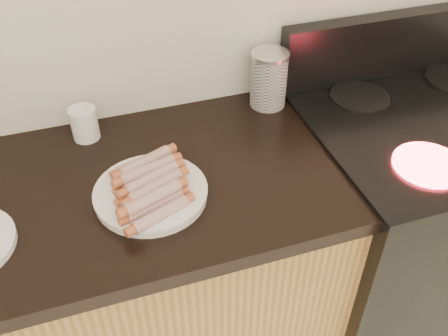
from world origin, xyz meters
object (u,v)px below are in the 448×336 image
object	(u,v)px
stove	(405,227)
main_plate	(151,194)
mug	(84,124)
canister	(269,79)

from	to	relation	value
stove	main_plate	size ratio (longest dim) A/B	3.39
main_plate	mug	bearing A→B (deg)	111.91
stove	mug	xyz separation A→B (m)	(-0.98, 0.24, 0.49)
stove	main_plate	xyz separation A→B (m)	(-0.86, -0.05, 0.45)
canister	mug	bearing A→B (deg)	180.00
main_plate	mug	size ratio (longest dim) A/B	2.94
mug	main_plate	bearing A→B (deg)	-68.09
canister	mug	distance (m)	0.54
main_plate	canister	world-z (taller)	canister
stove	canister	distance (m)	0.73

